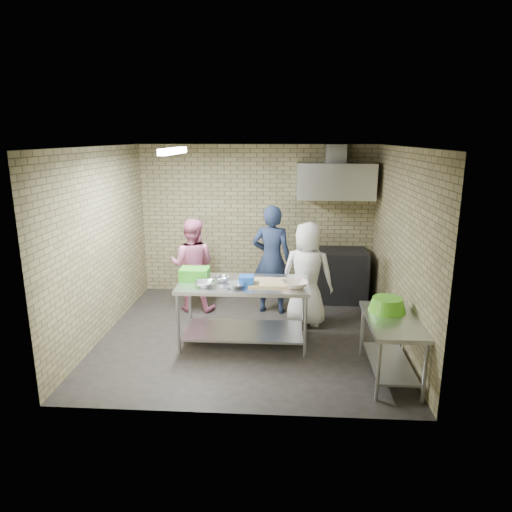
{
  "coord_description": "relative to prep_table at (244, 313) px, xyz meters",
  "views": [
    {
      "loc": [
        0.52,
        -6.3,
        2.83
      ],
      "look_at": [
        0.1,
        0.2,
        1.15
      ],
      "focal_mm": 32.6,
      "sensor_mm": 36.0,
      "label": 1
    }
  ],
  "objects": [
    {
      "name": "floor",
      "position": [
        0.04,
        0.26,
        -0.44
      ],
      "size": [
        4.2,
        4.2,
        0.0
      ],
      "primitive_type": "plane",
      "color": "black",
      "rests_on": "ground"
    },
    {
      "name": "ceiling",
      "position": [
        0.04,
        0.26,
        2.26
      ],
      "size": [
        4.2,
        4.2,
        0.0
      ],
      "primitive_type": "plane",
      "rotation": [
        3.14,
        0.0,
        0.0
      ],
      "color": "black",
      "rests_on": "ground"
    },
    {
      "name": "back_wall",
      "position": [
        0.04,
        2.26,
        0.91
      ],
      "size": [
        4.2,
        0.06,
        2.7
      ],
      "primitive_type": "cube",
      "color": "#948A5D",
      "rests_on": "ground"
    },
    {
      "name": "front_wall",
      "position": [
        0.04,
        -1.74,
        0.91
      ],
      "size": [
        4.2,
        0.06,
        2.7
      ],
      "primitive_type": "cube",
      "color": "#948A5D",
      "rests_on": "ground"
    },
    {
      "name": "left_wall",
      "position": [
        -2.06,
        0.26,
        0.91
      ],
      "size": [
        0.06,
        4.0,
        2.7
      ],
      "primitive_type": "cube",
      "color": "#948A5D",
      "rests_on": "ground"
    },
    {
      "name": "right_wall",
      "position": [
        2.14,
        0.26,
        0.91
      ],
      "size": [
        0.06,
        4.0,
        2.7
      ],
      "primitive_type": "cube",
      "color": "#948A5D",
      "rests_on": "ground"
    },
    {
      "name": "prep_table",
      "position": [
        0.0,
        0.0,
        0.0
      ],
      "size": [
        1.78,
        0.89,
        0.89
      ],
      "primitive_type": "cube",
      "color": "silver",
      "rests_on": "floor"
    },
    {
      "name": "side_counter",
      "position": [
        1.84,
        -0.84,
        -0.07
      ],
      "size": [
        0.6,
        1.2,
        0.75
      ],
      "primitive_type": "cube",
      "color": "silver",
      "rests_on": "floor"
    },
    {
      "name": "stove",
      "position": [
        1.39,
        1.91,
        0.01
      ],
      "size": [
        1.2,
        0.7,
        0.9
      ],
      "primitive_type": "cube",
      "color": "black",
      "rests_on": "floor"
    },
    {
      "name": "range_hood",
      "position": [
        1.39,
        1.96,
        1.66
      ],
      "size": [
        1.3,
        0.6,
        0.6
      ],
      "primitive_type": "cube",
      "color": "silver",
      "rests_on": "back_wall"
    },
    {
      "name": "hood_duct",
      "position": [
        1.39,
        2.11,
        2.11
      ],
      "size": [
        0.35,
        0.3,
        0.3
      ],
      "primitive_type": "cube",
      "color": "#A5A8AD",
      "rests_on": "back_wall"
    },
    {
      "name": "wall_shelf",
      "position": [
        1.69,
        2.15,
        1.48
      ],
      "size": [
        0.8,
        0.2,
        0.04
      ],
      "primitive_type": "cube",
      "color": "#3F2B19",
      "rests_on": "back_wall"
    },
    {
      "name": "fluorescent_fixture",
      "position": [
        -0.96,
        0.26,
        2.2
      ],
      "size": [
        0.1,
        1.25,
        0.08
      ],
      "primitive_type": "cube",
      "color": "white",
      "rests_on": "ceiling"
    },
    {
      "name": "green_crate",
      "position": [
        -0.7,
        0.12,
        0.52
      ],
      "size": [
        0.39,
        0.3,
        0.16
      ],
      "primitive_type": "cube",
      "color": "green",
      "rests_on": "prep_table"
    },
    {
      "name": "blue_tub",
      "position": [
        0.05,
        -0.1,
        0.51
      ],
      "size": [
        0.2,
        0.2,
        0.13
      ],
      "primitive_type": "cube",
      "color": "blue",
      "rests_on": "prep_table"
    },
    {
      "name": "cutting_board",
      "position": [
        0.35,
        -0.02,
        0.46
      ],
      "size": [
        0.54,
        0.41,
        0.03
      ],
      "primitive_type": "cube",
      "color": "#DABE7E",
      "rests_on": "prep_table"
    },
    {
      "name": "mixing_bowl_a",
      "position": [
        -0.5,
        -0.2,
        0.48
      ],
      "size": [
        0.33,
        0.33,
        0.07
      ],
      "primitive_type": "imported",
      "rotation": [
        0.0,
        0.0,
        0.22
      ],
      "color": "#B9BCC1",
      "rests_on": "prep_table"
    },
    {
      "name": "mixing_bowl_b",
      "position": [
        -0.3,
        0.05,
        0.48
      ],
      "size": [
        0.25,
        0.25,
        0.07
      ],
      "primitive_type": "imported",
      "rotation": [
        0.0,
        0.0,
        0.22
      ],
      "color": "silver",
      "rests_on": "prep_table"
    },
    {
      "name": "mixing_bowl_c",
      "position": [
        -0.1,
        -0.22,
        0.48
      ],
      "size": [
        0.3,
        0.3,
        0.06
      ],
      "primitive_type": "imported",
      "rotation": [
        0.0,
        0.0,
        0.22
      ],
      "color": "#BBBEC2",
      "rests_on": "prep_table"
    },
    {
      "name": "ceramic_bowl",
      "position": [
        0.7,
        -0.15,
        0.49
      ],
      "size": [
        0.41,
        0.41,
        0.08
      ],
      "primitive_type": "imported",
      "rotation": [
        0.0,
        0.0,
        0.22
      ],
      "color": "beige",
      "rests_on": "prep_table"
    },
    {
      "name": "green_basin",
      "position": [
        1.82,
        -0.59,
        0.39
      ],
      "size": [
        0.46,
        0.46,
        0.17
      ],
      "primitive_type": null,
      "color": "#59C626",
      "rests_on": "side_counter"
    },
    {
      "name": "bottle_red",
      "position": [
        1.44,
        2.15,
        1.59
      ],
      "size": [
        0.07,
        0.07,
        0.18
      ],
      "primitive_type": "cylinder",
      "color": "#B22619",
      "rests_on": "wall_shelf"
    },
    {
      "name": "bottle_green",
      "position": [
        1.84,
        2.15,
        1.57
      ],
      "size": [
        0.06,
        0.06,
        0.15
      ],
      "primitive_type": "cylinder",
      "color": "green",
      "rests_on": "wall_shelf"
    },
    {
      "name": "man_navy",
      "position": [
        0.34,
        1.25,
        0.45
      ],
      "size": [
        0.71,
        0.52,
        1.78
      ],
      "primitive_type": "imported",
      "rotation": [
        0.0,
        0.0,
        2.99
      ],
      "color": "#151D36",
      "rests_on": "floor"
    },
    {
      "name": "woman_pink",
      "position": [
        -0.96,
        1.26,
        0.33
      ],
      "size": [
        0.79,
        0.64,
        1.54
      ],
      "primitive_type": "imported",
      "rotation": [
        0.0,
        0.0,
        3.06
      ],
      "color": "pink",
      "rests_on": "floor"
    },
    {
      "name": "woman_white",
      "position": [
        0.9,
        0.76,
        0.36
      ],
      "size": [
        0.87,
        0.65,
        1.6
      ],
      "primitive_type": "imported",
      "rotation": [
        0.0,
        0.0,
        2.95
      ],
      "color": "white",
      "rests_on": "floor"
    }
  ]
}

